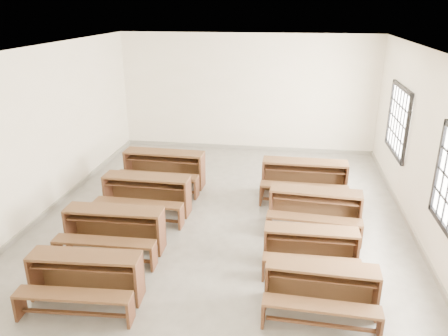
# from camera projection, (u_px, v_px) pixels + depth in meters

# --- Properties ---
(room) EXTENTS (8.50, 8.50, 3.20)m
(room) POSITION_uv_depth(u_px,v_px,m) (229.00, 109.00, 7.83)
(room) COLOR gray
(room) RESTS_ON ground
(desk_set_0) EXTENTS (1.59, 0.89, 0.69)m
(desk_set_0) POSITION_uv_depth(u_px,v_px,m) (85.00, 275.00, 6.03)
(desk_set_0) COLOR brown
(desk_set_0) RESTS_ON ground
(desk_set_1) EXTENTS (1.65, 0.89, 0.74)m
(desk_set_1) POSITION_uv_depth(u_px,v_px,m) (114.00, 227.00, 7.26)
(desk_set_1) COLOR brown
(desk_set_1) RESTS_ON ground
(desk_set_2) EXTENTS (1.72, 0.92, 0.76)m
(desk_set_2) POSITION_uv_depth(u_px,v_px,m) (146.00, 192.00, 8.56)
(desk_set_2) COLOR brown
(desk_set_2) RESTS_ON ground
(desk_set_3) EXTENTS (1.82, 0.99, 0.81)m
(desk_set_3) POSITION_uv_depth(u_px,v_px,m) (164.00, 166.00, 9.83)
(desk_set_3) COLOR brown
(desk_set_3) RESTS_ON ground
(desk_set_4) EXTENTS (1.51, 0.83, 0.67)m
(desk_set_4) POSITION_uv_depth(u_px,v_px,m) (321.00, 286.00, 5.82)
(desk_set_4) COLOR brown
(desk_set_4) RESTS_ON ground
(desk_set_5) EXTENTS (1.46, 0.76, 0.65)m
(desk_set_5) POSITION_uv_depth(u_px,v_px,m) (311.00, 246.00, 6.79)
(desk_set_5) COLOR brown
(desk_set_5) RESTS_ON ground
(desk_set_6) EXTENTS (1.71, 0.97, 0.74)m
(desk_set_6) POSITION_uv_depth(u_px,v_px,m) (315.00, 207.00, 7.98)
(desk_set_6) COLOR brown
(desk_set_6) RESTS_ON ground
(desk_set_7) EXTENTS (1.80, 0.95, 0.80)m
(desk_set_7) POSITION_uv_depth(u_px,v_px,m) (304.00, 177.00, 9.27)
(desk_set_7) COLOR brown
(desk_set_7) RESTS_ON ground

